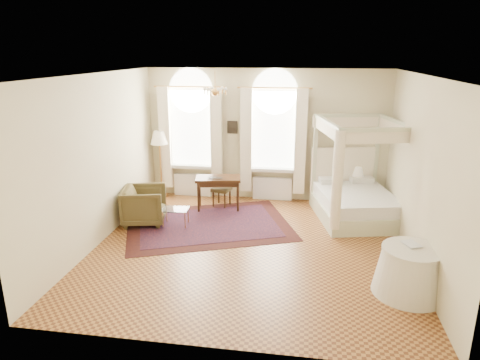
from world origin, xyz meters
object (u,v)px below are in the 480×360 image
object	(u,v)px
floor_lamp	(159,141)
armchair	(144,205)
side_table	(410,271)
coffee_table	(175,210)
stool	(222,190)
canopy_bed	(356,197)
nightstand	(357,195)
writing_desk	(218,182)

from	to	relation	value
floor_lamp	armchair	bearing A→B (deg)	-83.29
side_table	floor_lamp	bearing A→B (deg)	143.96
armchair	coffee_table	size ratio (longest dim) A/B	1.56
stool	armchair	size ratio (longest dim) A/B	0.55
coffee_table	side_table	xyz separation A→B (m)	(4.46, -2.10, 0.03)
coffee_table	floor_lamp	distance (m)	2.35
canopy_bed	side_table	world-z (taller)	canopy_bed
floor_lamp	side_table	distance (m)	6.77
armchair	stool	bearing A→B (deg)	-60.13
canopy_bed	side_table	bearing A→B (deg)	-80.61
canopy_bed	floor_lamp	bearing A→B (deg)	170.35
armchair	nightstand	bearing A→B (deg)	-81.82
coffee_table	nightstand	bearing A→B (deg)	24.29
canopy_bed	floor_lamp	world-z (taller)	canopy_bed
floor_lamp	stool	bearing A→B (deg)	-14.85
coffee_table	canopy_bed	bearing A→B (deg)	14.21
coffee_table	armchair	bearing A→B (deg)	177.56
stool	floor_lamp	world-z (taller)	floor_lamp
writing_desk	armchair	size ratio (longest dim) A/B	1.25
floor_lamp	writing_desk	bearing A→B (deg)	-22.21
nightstand	armchair	world-z (taller)	armchair
nightstand	writing_desk	xyz separation A→B (m)	(-3.33, -0.68, 0.39)
floor_lamp	side_table	bearing A→B (deg)	-36.04
canopy_bed	armchair	bearing A→B (deg)	-168.28
nightstand	floor_lamp	bearing A→B (deg)	180.00
coffee_table	floor_lamp	bearing A→B (deg)	117.06
nightstand	writing_desk	distance (m)	3.42
floor_lamp	side_table	xyz separation A→B (m)	(5.40, -3.93, -1.11)
armchair	side_table	xyz separation A→B (m)	(5.19, -2.13, -0.04)
canopy_bed	armchair	xyz separation A→B (m)	(-4.68, -0.97, -0.10)
stool	side_table	xyz separation A→B (m)	(3.70, -3.48, -0.02)
stool	coffee_table	bearing A→B (deg)	-118.81
canopy_bed	writing_desk	xyz separation A→B (m)	(-3.23, 0.15, 0.17)
coffee_table	side_table	bearing A→B (deg)	-25.17
side_table	canopy_bed	bearing A→B (deg)	99.39
stool	writing_desk	bearing A→B (deg)	-98.46
stool	side_table	distance (m)	5.08
side_table	stool	bearing A→B (deg)	136.79
canopy_bed	coffee_table	world-z (taller)	canopy_bed
side_table	writing_desk	bearing A→B (deg)	138.99
armchair	floor_lamp	distance (m)	2.11
canopy_bed	stool	size ratio (longest dim) A/B	4.81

